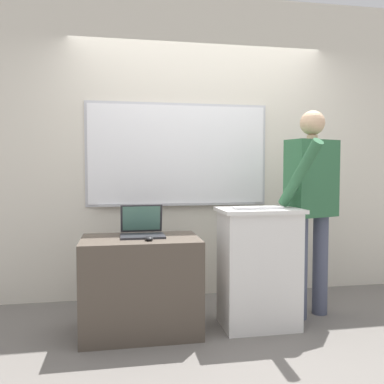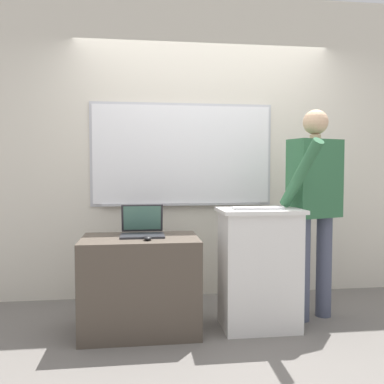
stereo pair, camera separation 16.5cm
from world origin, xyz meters
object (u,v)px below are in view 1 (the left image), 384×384
lectern_podium (259,267)px  laptop (142,228)px  side_desk (141,285)px  wireless_keyboard (258,208)px  person_presenter (312,198)px  computer_mouse_by_laptop (149,238)px

lectern_podium → laptop: (-0.92, 0.14, 0.32)m
side_desk → wireless_keyboard: wireless_keyboard is taller
person_presenter → laptop: size_ratio=5.15×
person_presenter → side_desk: bearing=165.4°
person_presenter → wireless_keyboard: bearing=-179.0°
lectern_podium → computer_mouse_by_laptop: 0.93m
lectern_podium → wireless_keyboard: (-0.03, -0.06, 0.48)m
lectern_podium → person_presenter: (0.51, 0.13, 0.54)m
lectern_podium → wireless_keyboard: bearing=-118.0°
wireless_keyboard → computer_mouse_by_laptop: wireless_keyboard is taller
lectern_podium → side_desk: lectern_podium is taller
lectern_podium → laptop: bearing=171.3°
computer_mouse_by_laptop → wireless_keyboard: bearing=2.6°
lectern_podium → person_presenter: size_ratio=0.54×
computer_mouse_by_laptop → person_presenter: bearing=9.1°
side_desk → person_presenter: bearing=3.3°
laptop → wireless_keyboard: bearing=-12.4°
lectern_podium → computer_mouse_by_laptop: (-0.88, -0.09, 0.28)m
side_desk → laptop: size_ratio=2.63×
person_presenter → computer_mouse_by_laptop: size_ratio=17.56×
lectern_podium → side_desk: (-0.94, 0.05, -0.11)m
lectern_podium → laptop: size_ratio=2.80×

